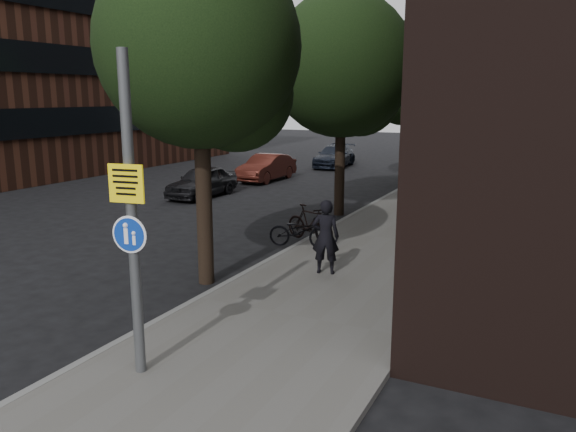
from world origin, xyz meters
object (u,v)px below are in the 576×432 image
Objects in this scene: parked_bike_facade_near at (451,231)px; parked_car_near at (202,182)px; pedestrian at (326,237)px; signpost at (132,217)px.

parked_car_near is at bearing 77.68° from parked_bike_facade_near.
parked_bike_facade_near is 0.49× the size of parked_car_near.
pedestrian reaches higher than parked_bike_facade_near.
signpost is 1.24× the size of parked_car_near.
parked_bike_facade_near is at bearing -20.98° from parked_car_near.
parked_bike_facade_near is (2.93, 9.28, -1.92)m from signpost.
signpost is at bearing 68.51° from pedestrian.
pedestrian is 0.46× the size of parked_car_near.
signpost is 2.68× the size of pedestrian.
pedestrian is at bearing 156.05° from parked_bike_facade_near.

